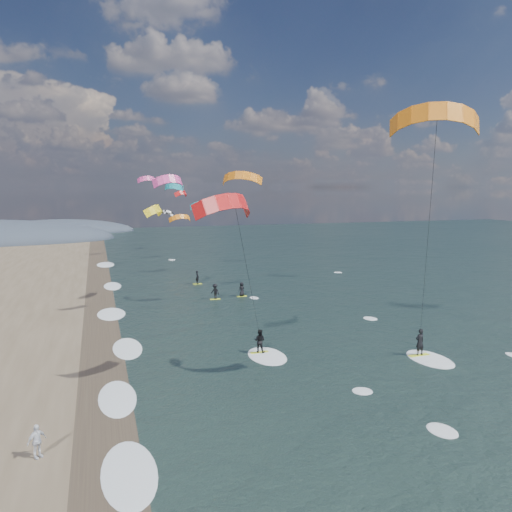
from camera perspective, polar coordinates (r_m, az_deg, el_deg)
name	(u,v)px	position (r m, az deg, el deg)	size (l,w,h in m)	color
ground	(343,416)	(28.01, 9.97, -17.57)	(260.00, 260.00, 0.00)	black
wet_sand_strip	(103,375)	(34.44, -17.08, -12.84)	(3.00, 240.00, 0.00)	#382D23
kitesurfer_near_a	(435,164)	(30.37, 19.81, 9.82)	(8.15, 9.40, 16.93)	#DFF52B
kitesurfer_near_b	(245,255)	(30.49, -1.27, 0.13)	(7.15, 8.86, 12.38)	#DFF52B
far_kitesurfers	(219,288)	(55.94, -4.28, -3.65)	(4.39, 9.99, 1.70)	#DFF52B
bg_kite_field	(183,197)	(72.22, -8.36, 6.72)	(12.43, 59.66, 7.78)	#D83F8C
shoreline_surf	(119,350)	(38.94, -15.40, -10.33)	(2.40, 79.40, 0.11)	white
beach_walker	(37,441)	(25.57, -23.78, -18.80)	(0.91, 0.38, 1.56)	silver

